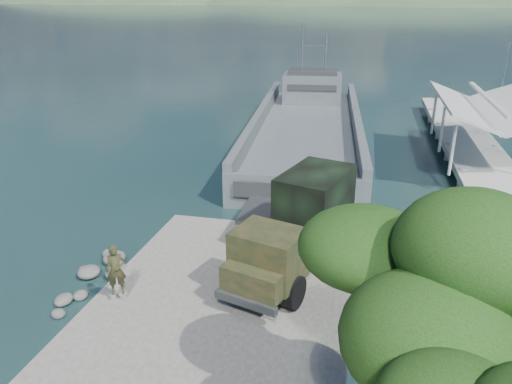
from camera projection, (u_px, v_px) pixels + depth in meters
The scene contains 9 objects.
ground at pixel (222, 310), 19.84m from camera, with size 1400.00×1400.00×0.00m, color #163436.
boat_ramp at pixel (215, 319), 18.84m from camera, with size 10.00×18.00×0.50m, color slate.
shoreline_rocks at pixel (87, 285), 21.50m from camera, with size 3.20×5.60×0.90m, color #5E5E5B, non-canonical shape.
distant_headlands at pixel (415, 5), 518.16m from camera, with size 1000.00×240.00×48.00m, color #375535, non-canonical shape.
pier at pixel (482, 154), 33.73m from camera, with size 6.40×44.00×6.10m.
landing_craft at pixel (307, 135), 41.07m from camera, with size 10.35×33.42×9.79m.
military_truck at pixel (300, 225), 21.40m from camera, with size 4.95×8.80×3.92m.
soldier at pixel (117, 279), 19.12m from camera, with size 0.75×0.49×2.05m, color black.
sailboat_far at pixel (497, 112), 50.72m from camera, with size 3.36×6.46×7.56m.
Camera 1 is at (4.84, -16.01, 11.73)m, focal length 35.00 mm.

